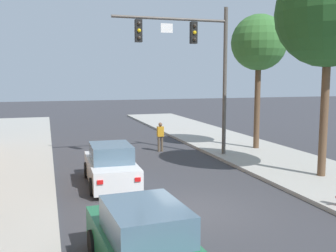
{
  "coord_description": "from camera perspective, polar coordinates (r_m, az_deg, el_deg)",
  "views": [
    {
      "loc": [
        -4.19,
        -10.95,
        4.15
      ],
      "look_at": [
        0.91,
        5.35,
        2.0
      ],
      "focal_mm": 41.51,
      "sensor_mm": 36.0,
      "label": 1
    }
  ],
  "objects": [
    {
      "name": "traffic_signal_mast",
      "position": [
        19.67,
        4.05,
        10.54
      ],
      "size": [
        5.91,
        0.38,
        7.5
      ],
      "color": "#514C47",
      "rests_on": "sidewalk_right"
    },
    {
      "name": "car_following_green",
      "position": [
        8.36,
        -3.54,
        -17.03
      ],
      "size": [
        2.01,
        4.32,
        1.6
      ],
      "color": "#1E663D",
      "rests_on": "ground"
    },
    {
      "name": "car_lead_white",
      "position": [
        15.29,
        -8.41,
        -5.86
      ],
      "size": [
        1.91,
        4.28,
        1.6
      ],
      "color": "silver",
      "rests_on": "ground"
    },
    {
      "name": "pedestrian_crossing_road",
      "position": [
        21.76,
        -1.13,
        -1.38
      ],
      "size": [
        0.36,
        0.22,
        1.64
      ],
      "color": "brown",
      "rests_on": "ground"
    },
    {
      "name": "ground_plane",
      "position": [
        12.43,
        3.45,
        -12.33
      ],
      "size": [
        120.0,
        120.0,
        0.0
      ],
      "primitive_type": "plane",
      "color": "#38383D"
    },
    {
      "name": "street_tree_second",
      "position": [
        22.47,
        13.21,
        11.72
      ],
      "size": [
        3.08,
        3.08,
        7.45
      ],
      "color": "brown",
      "rests_on": "sidewalk_right"
    },
    {
      "name": "street_tree_nearest",
      "position": [
        16.92,
        22.59,
        14.93
      ],
      "size": [
        4.17,
        4.17,
        8.55
      ],
      "color": "brown",
      "rests_on": "sidewalk_right"
    }
  ]
}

